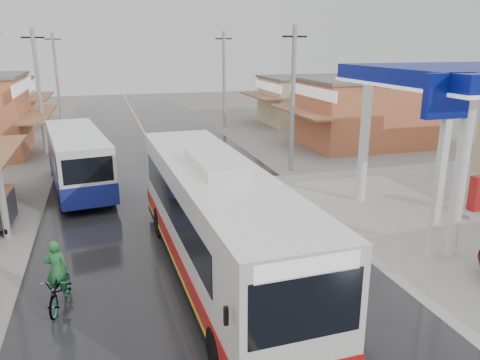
# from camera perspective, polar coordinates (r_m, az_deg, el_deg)

# --- Properties ---
(ground) EXTENTS (120.00, 120.00, 0.00)m
(ground) POSITION_cam_1_polar(r_m,az_deg,el_deg) (12.04, 2.41, -19.67)
(ground) COLOR slate
(ground) RESTS_ON ground
(road) EXTENTS (12.00, 90.00, 0.02)m
(road) POSITION_cam_1_polar(r_m,az_deg,el_deg) (25.40, -8.58, 0.04)
(road) COLOR black
(road) RESTS_ON ground
(centre_line) EXTENTS (0.15, 90.00, 0.01)m
(centre_line) POSITION_cam_1_polar(r_m,az_deg,el_deg) (25.40, -8.58, 0.07)
(centre_line) COLOR #D8CC4C
(centre_line) RESTS_ON road
(shopfronts_right) EXTENTS (11.00, 44.00, 4.80)m
(shopfronts_right) POSITION_cam_1_polar(r_m,az_deg,el_deg) (28.83, 23.39, 0.80)
(shopfronts_right) COLOR beige
(shopfronts_right) RESTS_ON ground
(utility_poles_left) EXTENTS (1.60, 50.00, 8.00)m
(utility_poles_left) POSITION_cam_1_polar(r_m,az_deg,el_deg) (26.43, -24.08, -0.61)
(utility_poles_left) COLOR gray
(utility_poles_left) RESTS_ON ground
(utility_poles_right) EXTENTS (1.60, 36.00, 8.00)m
(utility_poles_right) POSITION_cam_1_polar(r_m,az_deg,el_deg) (27.20, 6.17, 1.20)
(utility_poles_right) COLOR gray
(utility_poles_right) RESTS_ON ground
(coach_bus) EXTENTS (3.13, 12.47, 3.87)m
(coach_bus) POSITION_cam_1_polar(r_m,az_deg,el_deg) (14.26, -3.00, -5.10)
(coach_bus) COLOR silver
(coach_bus) RESTS_ON road
(second_bus) EXTENTS (3.53, 8.97, 2.90)m
(second_bus) POSITION_cam_1_polar(r_m,az_deg,el_deg) (24.47, -19.16, 2.43)
(second_bus) COLOR silver
(second_bus) RESTS_ON road
(cyclist) EXTENTS (1.02, 2.00, 2.06)m
(cyclist) POSITION_cam_1_polar(r_m,az_deg,el_deg) (14.10, -21.17, -11.83)
(cyclist) COLOR black
(cyclist) RESTS_ON ground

